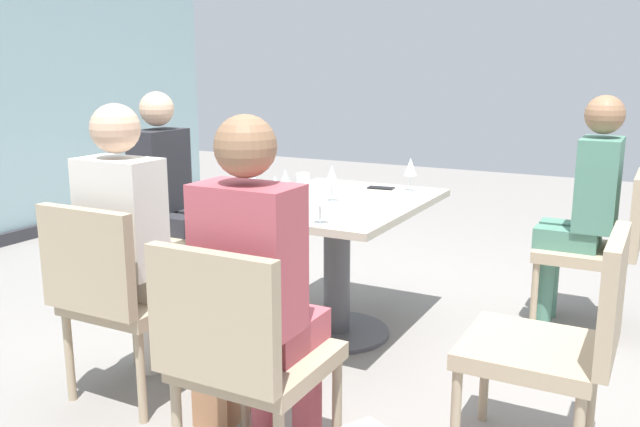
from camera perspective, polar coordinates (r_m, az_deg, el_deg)
ground_plane at (r=3.65m, az=1.41°, el=-10.17°), size 12.00×12.00×0.00m
dining_table_main at (r=3.48m, az=1.46°, el=-2.11°), size 1.15×0.84×0.73m
chair_side_end at (r=2.24m, az=-6.67°, el=-11.53°), size 0.50×0.46×0.87m
chair_far_left at (r=2.91m, az=-16.87°, el=-6.25°), size 0.50×0.46×0.87m
chair_near_window at (r=4.16m, az=-13.76°, el=-0.51°), size 0.46×0.51×0.87m
chair_front_right at (r=3.86m, az=22.95°, el=-2.17°), size 0.46×0.50×0.87m
chair_front_left at (r=2.49m, az=19.80°, el=-9.72°), size 0.46×0.50×0.87m
person_side_end at (r=2.25m, az=-5.23°, el=-5.83°), size 0.39×0.34×1.26m
person_far_left at (r=2.93m, az=-15.63°, el=-1.92°), size 0.39×0.34×1.26m
person_near_window at (r=4.05m, az=-12.75°, el=2.13°), size 0.34×0.39×1.26m
person_front_right at (r=3.82m, az=21.59°, el=0.95°), size 0.34×0.39×1.26m
wine_glass_0 at (r=3.38m, az=1.02°, el=3.21°), size 0.07×0.07×0.18m
wine_glass_1 at (r=3.08m, az=-3.85°, el=2.27°), size 0.07×0.07×0.18m
wine_glass_2 at (r=3.26m, az=-2.97°, el=2.85°), size 0.07×0.07×0.18m
wine_glass_3 at (r=3.69m, az=7.70°, el=3.89°), size 0.07×0.07×0.18m
wine_glass_4 at (r=2.89m, az=0.01°, el=1.64°), size 0.07×0.07×0.18m
wine_glass_5 at (r=3.33m, az=-5.82°, el=3.01°), size 0.07×0.07×0.18m
coffee_cup at (r=3.75m, az=-1.48°, el=2.78°), size 0.08×0.08×0.09m
cell_phone_on_table at (r=3.78m, az=5.22°, el=2.18°), size 0.09×0.15×0.01m
handbag_1 at (r=2.85m, az=-7.82°, el=-13.98°), size 0.31×0.19×0.28m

